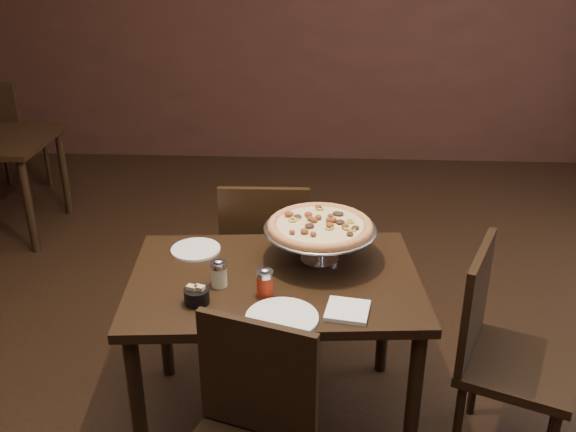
{
  "coord_description": "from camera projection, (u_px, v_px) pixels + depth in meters",
  "views": [
    {
      "loc": [
        0.16,
        -2.13,
        1.99
      ],
      "look_at": [
        0.04,
        0.12,
        0.96
      ],
      "focal_mm": 40.0,
      "sensor_mm": 36.0,
      "label": 1
    }
  ],
  "objects": [
    {
      "name": "dining_table",
      "position": [
        275.0,
        297.0,
        2.57
      ],
      "size": [
        1.2,
        0.85,
        0.71
      ],
      "rotation": [
        0.0,
        0.0,
        0.08
      ],
      "color": "black",
      "rests_on": "ground"
    },
    {
      "name": "serving_spatula",
      "position": [
        340.0,
        239.0,
        2.5
      ],
      "size": [
        0.13,
        0.13,
        0.02
      ],
      "rotation": [
        0.0,
        0.0,
        -0.96
      ],
      "color": "#B4B4BB",
      "rests_on": "pizza_stand"
    },
    {
      "name": "napkin_stack",
      "position": [
        347.0,
        311.0,
        2.3
      ],
      "size": [
        0.17,
        0.17,
        0.02
      ],
      "primitive_type": "cube",
      "rotation": [
        0.0,
        0.0,
        -0.18
      ],
      "color": "white",
      "rests_on": "dining_table"
    },
    {
      "name": "parmesan_shaker",
      "position": [
        219.0,
        273.0,
        2.45
      ],
      "size": [
        0.07,
        0.07,
        0.11
      ],
      "color": "beige",
      "rests_on": "dining_table"
    },
    {
      "name": "room",
      "position": [
        293.0,
        110.0,
        2.2
      ],
      "size": [
        6.04,
        7.04,
        2.84
      ],
      "color": "black",
      "rests_on": "ground"
    },
    {
      "name": "pizza_stand",
      "position": [
        320.0,
        226.0,
        2.59
      ],
      "size": [
        0.46,
        0.46,
        0.19
      ],
      "color": "#B4B4BB",
      "rests_on": "dining_table"
    },
    {
      "name": "packet_caddy",
      "position": [
        197.0,
        296.0,
        2.35
      ],
      "size": [
        0.09,
        0.09,
        0.07
      ],
      "rotation": [
        0.0,
        0.0,
        -0.32
      ],
      "color": "black",
      "rests_on": "dining_table"
    },
    {
      "name": "chair_side",
      "position": [
        501.0,
        349.0,
        2.48
      ],
      "size": [
        0.55,
        0.55,
        0.89
      ],
      "rotation": [
        0.0,
        0.0,
        1.17
      ],
      "color": "black",
      "rests_on": "ground"
    },
    {
      "name": "chair_far",
      "position": [
        266.0,
        255.0,
        3.17
      ],
      "size": [
        0.43,
        0.43,
        0.9
      ],
      "rotation": [
        0.0,
        0.0,
        3.16
      ],
      "color": "black",
      "rests_on": "ground"
    },
    {
      "name": "bg_chair_far",
      "position": [
        4.0,
        134.0,
        4.89
      ],
      "size": [
        0.47,
        0.47,
        0.94
      ],
      "rotation": [
        0.0,
        0.0,
        3.08
      ],
      "color": "black",
      "rests_on": "ground"
    },
    {
      "name": "pepper_flake_shaker",
      "position": [
        265.0,
        283.0,
        2.38
      ],
      "size": [
        0.07,
        0.07,
        0.12
      ],
      "color": "maroon",
      "rests_on": "dining_table"
    },
    {
      "name": "plate_left",
      "position": [
        196.0,
        249.0,
        2.73
      ],
      "size": [
        0.21,
        0.21,
        0.01
      ],
      "primitive_type": "cylinder",
      "color": "white",
      "rests_on": "dining_table"
    },
    {
      "name": "plate_near",
      "position": [
        282.0,
        318.0,
        2.26
      ],
      "size": [
        0.26,
        0.26,
        0.01
      ],
      "primitive_type": "cylinder",
      "color": "white",
      "rests_on": "dining_table"
    }
  ]
}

